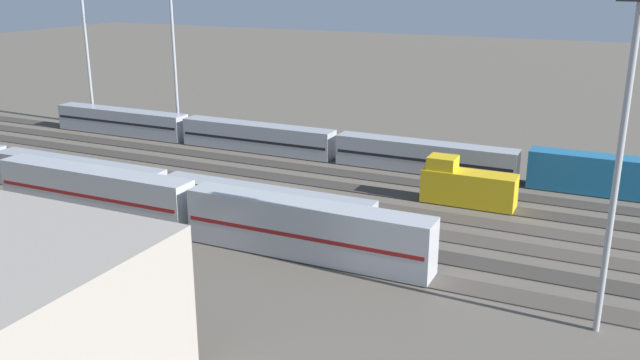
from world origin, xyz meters
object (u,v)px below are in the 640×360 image
object	(u,v)px
train_on_track_0	(321,144)
train_on_track_6	(192,210)
light_mast_2	(82,6)
train_on_track_2	(466,186)
light_mast_1	(625,116)
train_on_track_5	(78,177)
light_mast_0	(172,21)

from	to	relation	value
train_on_track_0	train_on_track_6	size ratio (longest dim) A/B	1.92
train_on_track_6	light_mast_2	world-z (taller)	light_mast_2
train_on_track_2	train_on_track_0	bearing A→B (deg)	-24.50
train_on_track_2	light_mast_1	distance (m)	30.18
train_on_track_2	train_on_track_6	distance (m)	29.36
train_on_track_2	train_on_track_0	xyz separation A→B (m)	(21.95, -10.00, -0.07)
train_on_track_0	light_mast_1	distance (m)	50.98
train_on_track_5	light_mast_0	distance (m)	32.61
train_on_track_6	light_mast_2	bearing A→B (deg)	-37.53
train_on_track_2	light_mast_2	size ratio (longest dim) A/B	0.33
light_mast_1	train_on_track_6	bearing A→B (deg)	-4.25
train_on_track_6	light_mast_0	distance (m)	44.56
light_mast_1	light_mast_2	bearing A→B (deg)	-24.34
train_on_track_0	train_on_track_6	xyz separation A→B (m)	(-0.45, 30.00, 0.54)
train_on_track_0	light_mast_1	size ratio (longest dim) A/B	3.82
train_on_track_6	light_mast_1	world-z (taller)	light_mast_1
train_on_track_5	train_on_track_2	bearing A→B (deg)	-159.81
train_on_track_0	light_mast_2	bearing A→B (deg)	-4.50
light_mast_0	train_on_track_5	bearing A→B (deg)	103.66
train_on_track_2	light_mast_2	world-z (taller)	light_mast_2
train_on_track_6	light_mast_1	xyz separation A→B (m)	(-36.31, 2.70, 12.81)
light_mast_1	light_mast_2	size ratio (longest dim) A/B	0.78
train_on_track_6	light_mast_2	distance (m)	57.21
train_on_track_5	light_mast_1	xyz separation A→B (m)	(-55.60, 7.70, 13.41)
train_on_track_2	train_on_track_5	bearing A→B (deg)	20.19
train_on_track_6	light_mast_1	distance (m)	38.60
train_on_track_2	light_mast_0	distance (m)	51.60
light_mast_2	light_mast_0	bearing A→B (deg)	178.79
train_on_track_5	light_mast_0	size ratio (longest dim) A/B	2.64
train_on_track_6	light_mast_1	bearing A→B (deg)	175.75
train_on_track_6	light_mast_2	xyz separation A→B (m)	(43.46, -33.39, 16.42)
train_on_track_6	light_mast_1	size ratio (longest dim) A/B	1.99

